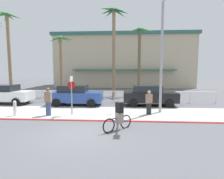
# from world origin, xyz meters

# --- Properties ---
(ground_plane) EXTENTS (80.00, 80.00, 0.00)m
(ground_plane) POSITION_xyz_m (0.00, 10.00, 0.00)
(ground_plane) COLOR #5B5B60
(sidewalk_strip) EXTENTS (44.00, 4.00, 0.02)m
(sidewalk_strip) POSITION_xyz_m (0.00, 4.20, 0.01)
(sidewalk_strip) COLOR beige
(sidewalk_strip) RESTS_ON ground
(curb_paint) EXTENTS (44.00, 0.24, 0.03)m
(curb_paint) POSITION_xyz_m (0.00, 2.20, 0.01)
(curb_paint) COLOR maroon
(curb_paint) RESTS_ON ground
(building_backdrop) EXTENTS (24.11, 10.50, 9.15)m
(building_backdrop) POSITION_xyz_m (1.95, 26.54, 4.60)
(building_backdrop) COLOR #BCAD8E
(building_backdrop) RESTS_ON ground
(rail_fence) EXTENTS (20.50, 0.08, 1.04)m
(rail_fence) POSITION_xyz_m (0.00, 8.50, 0.84)
(rail_fence) COLOR white
(rail_fence) RESTS_ON ground
(stop_sign_bike_lane) EXTENTS (0.52, 0.56, 2.56)m
(stop_sign_bike_lane) POSITION_xyz_m (-1.41, 3.55, 1.68)
(stop_sign_bike_lane) COLOR gray
(stop_sign_bike_lane) RESTS_ON ground
(bollard_1) EXTENTS (0.20, 0.20, 1.00)m
(bollard_1) POSITION_xyz_m (-5.00, 3.02, 0.52)
(bollard_1) COLOR white
(bollard_1) RESTS_ON ground
(streetlight_curb) EXTENTS (0.24, 2.54, 7.50)m
(streetlight_curb) POSITION_xyz_m (4.57, 4.43, 4.28)
(streetlight_curb) COLOR #9EA0A5
(streetlight_curb) RESTS_ON ground
(palm_tree_1) EXTENTS (2.97, 3.09, 9.35)m
(palm_tree_1) POSITION_xyz_m (-11.02, 12.11, 6.86)
(palm_tree_1) COLOR #846B4C
(palm_tree_1) RESTS_ON ground
(palm_tree_2) EXTENTS (2.97, 2.97, 6.78)m
(palm_tree_2) POSITION_xyz_m (-5.08, 12.39, 4.93)
(palm_tree_2) COLOR #846B4C
(palm_tree_2) RESTS_ON ground
(palm_tree_3) EXTENTS (3.18, 2.98, 9.61)m
(palm_tree_3) POSITION_xyz_m (0.91, 12.25, 7.08)
(palm_tree_3) COLOR #846B4C
(palm_tree_3) RESTS_ON ground
(palm_tree_4) EXTENTS (3.20, 3.04, 7.88)m
(palm_tree_4) POSITION_xyz_m (3.81, 13.69, 5.90)
(palm_tree_4) COLOR brown
(palm_tree_4) RESTS_ON ground
(car_white_0) EXTENTS (4.40, 2.02, 1.69)m
(car_white_0) POSITION_xyz_m (-8.33, 7.09, 0.87)
(car_white_0) COLOR white
(car_white_0) RESTS_ON ground
(car_blue_1) EXTENTS (4.40, 2.02, 1.69)m
(car_blue_1) POSITION_xyz_m (-2.05, 6.92, 0.87)
(car_blue_1) COLOR #284793
(car_blue_1) RESTS_ON ground
(car_black_2) EXTENTS (4.40, 2.02, 1.69)m
(car_black_2) POSITION_xyz_m (4.15, 7.14, 0.87)
(car_black_2) COLOR black
(car_black_2) RESTS_ON ground
(cyclist_blue_0) EXTENTS (1.37, 1.29, 1.50)m
(cyclist_blue_0) POSITION_xyz_m (1.78, 0.63, 0.69)
(cyclist_blue_0) COLOR black
(cyclist_blue_0) RESTS_ON ground
(pedestrian_0) EXTENTS (0.42, 0.34, 1.84)m
(pedestrian_0) POSITION_xyz_m (-2.86, 3.22, 0.86)
(pedestrian_0) COLOR #384C7A
(pedestrian_0) RESTS_ON ground
(pedestrian_1) EXTENTS (0.47, 0.46, 1.62)m
(pedestrian_1) POSITION_xyz_m (3.69, 3.96, 0.74)
(pedestrian_1) COLOR #232326
(pedestrian_1) RESTS_ON ground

